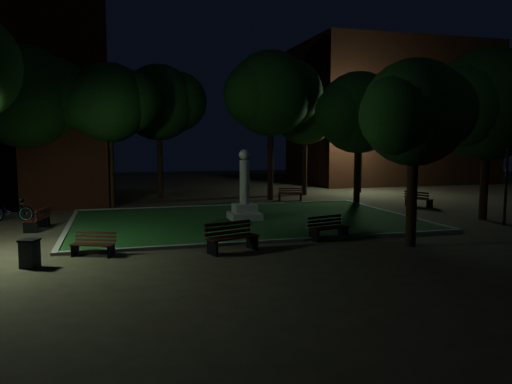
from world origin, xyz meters
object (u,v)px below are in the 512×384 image
at_px(bench_left_side, 38,220).
at_px(bench_near_left, 232,238).
at_px(monument, 245,200).
at_px(bench_far_side, 290,195).
at_px(bench_west_near, 94,245).
at_px(bench_near_right, 328,228).
at_px(trash_bin, 30,253).
at_px(bench_right_side, 418,199).
at_px(bicycle, 11,210).

bearing_deg(bench_left_side, bench_near_left, 59.58).
height_order(monument, bench_far_side, monument).
distance_m(monument, bench_west_near, 8.42).
relative_size(bench_near_right, trash_bin, 1.99).
bearing_deg(bench_right_side, bicycle, 66.24).
bearing_deg(bench_west_near, bench_near_right, 26.56).
distance_m(monument, bench_far_side, 8.14).
bearing_deg(bicycle, bench_right_side, -82.67).
relative_size(bench_near_right, bench_left_side, 0.96).
bearing_deg(monument, bench_west_near, -139.41).
relative_size(bench_left_side, bench_right_side, 1.04).
xyz_separation_m(bench_west_near, bench_far_side, (10.99, 12.15, 0.03)).
distance_m(bench_near_left, bench_near_right, 4.07).
xyz_separation_m(bench_near_left, bench_left_side, (-6.74, 6.11, -0.04)).
bearing_deg(bench_left_side, trash_bin, 17.49).
relative_size(bench_west_near, bicycle, 0.74).
relative_size(bench_left_side, trash_bin, 2.07).
height_order(monument, bench_left_side, monument).
bearing_deg(bench_near_right, bench_right_side, 25.00).
bearing_deg(bench_near_right, bench_far_side, 62.33).
bearing_deg(bicycle, bench_left_side, -141.97).
distance_m(bench_near_right, bench_left_side, 11.78).
height_order(monument, bicycle, monument).
bearing_deg(bench_near_left, bench_left_side, 118.32).
xyz_separation_m(monument, bench_near_left, (-2.01, -6.07, -0.50)).
distance_m(monument, bench_near_right, 5.37).
height_order(bench_far_side, bicycle, bicycle).
relative_size(bench_left_side, bicycle, 0.87).
bearing_deg(trash_bin, bench_west_near, 31.30).
distance_m(bench_west_near, bench_left_side, 5.99).
relative_size(bench_near_right, bench_far_side, 1.05).
bearing_deg(bench_right_side, bench_near_right, 107.63).
bearing_deg(bench_right_side, monument, 79.62).
bearing_deg(monument, bench_right_side, 11.64).
bearing_deg(bench_far_side, bench_left_side, 38.50).
height_order(bench_near_left, trash_bin, bench_near_left).
distance_m(bench_west_near, bench_right_side, 18.58).
xyz_separation_m(bench_far_side, trash_bin, (-12.70, -13.19, 0.04)).
bearing_deg(bench_near_right, bench_west_near, 168.64).
height_order(bench_left_side, bicycle, bicycle).
xyz_separation_m(bench_near_left, bench_right_side, (12.57, 8.25, -0.05)).
xyz_separation_m(bench_left_side, bench_far_side, (13.36, 6.64, -0.04)).
xyz_separation_m(bench_left_side, bicycle, (-1.53, 2.77, 0.09)).
relative_size(monument, bench_near_right, 1.94).
height_order(bench_left_side, bench_far_side, bench_left_side).
distance_m(bench_near_left, bench_left_side, 9.10).
relative_size(monument, bench_far_side, 2.04).
distance_m(bench_left_side, bench_far_side, 14.92).
bearing_deg(trash_bin, bicycle, 103.20).
bearing_deg(bench_near_left, bench_far_side, 43.10).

